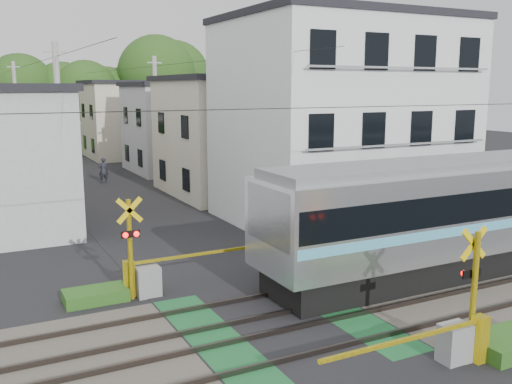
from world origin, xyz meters
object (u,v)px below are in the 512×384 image
crossing_signal_near (460,333)px  apartment_block (340,120)px  pedestrian (103,170)px  crossing_signal_far (145,273)px

crossing_signal_near → apartment_block: size_ratio=0.46×
crossing_signal_near → pedestrian: size_ratio=2.85×
apartment_block → crossing_signal_far: bearing=-152.2°
pedestrian → apartment_block: bearing=118.1°
apartment_block → pedestrian: apartment_block is taller
crossing_signal_far → apartment_block: apartment_block is taller
crossing_signal_near → apartment_block: apartment_block is taller
crossing_signal_far → crossing_signal_near: bearing=-54.7°
crossing_signal_near → pedestrian: (-1.76, 28.47, 0.12)m
pedestrian → crossing_signal_near: bearing=95.1°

